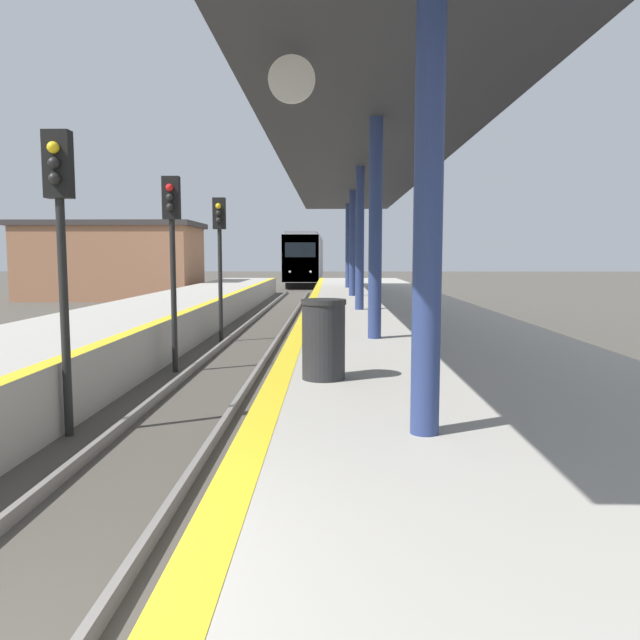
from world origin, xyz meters
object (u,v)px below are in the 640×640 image
Objects in this scene: signal_near at (60,224)px; signal_mid at (172,236)px; train at (306,259)px; trash_bin at (324,339)px; signal_far at (220,241)px.

signal_mid is (0.29, 4.85, 0.00)m from signal_near.
signal_near is 4.86m from signal_mid.
train is 21.16× the size of trash_bin.
signal_far is (0.43, 9.71, 0.00)m from signal_near.
signal_mid and signal_far have the same top height.
train is at bearing 88.52° from signal_mid.
signal_near is at bearing -92.56° from signal_far.
signal_near is at bearing -91.67° from train.
signal_near is 4.33× the size of trash_bin.
signal_far is at bearing 106.40° from trash_bin.
train is at bearing 88.33° from signal_near.
signal_near is at bearing -93.38° from signal_mid.
train is 38.10m from signal_far.
train is 48.87m from trash_bin.
signal_near is 9.72m from signal_far.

